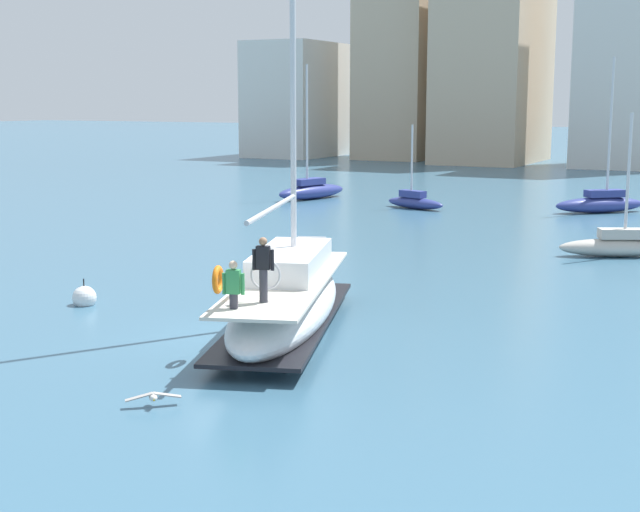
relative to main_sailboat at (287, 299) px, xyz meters
The scene contains 9 objects.
ground_plane 1.56m from the main_sailboat, 135.06° to the right, with size 400.00×400.00×0.00m, color #38607A.
main_sailboat is the anchor object (origin of this frame).
moored_sloop_far 17.58m from the main_sailboat, 70.12° to the left, with size 4.57×2.98×5.75m.
moored_catamaran 29.06m from the main_sailboat, 104.41° to the left, with size 4.11×2.16×4.85m.
moored_cutter_left 31.25m from the main_sailboat, 84.97° to the left, with size 4.92×4.57×8.58m.
moored_cutter_right 33.52m from the main_sailboat, 116.58° to the left, with size 2.88×5.90×8.45m.
seagull 6.65m from the main_sailboat, 85.22° to the right, with size 0.95×0.85×0.17m.
mooring_buoy 7.19m from the main_sailboat, behind, with size 0.74×0.74×0.97m.
waterfront_buildings 70.01m from the main_sailboat, 91.33° to the left, with size 84.42×17.95×26.86m.
Camera 1 is at (12.58, -19.88, 6.21)m, focal length 50.54 mm.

